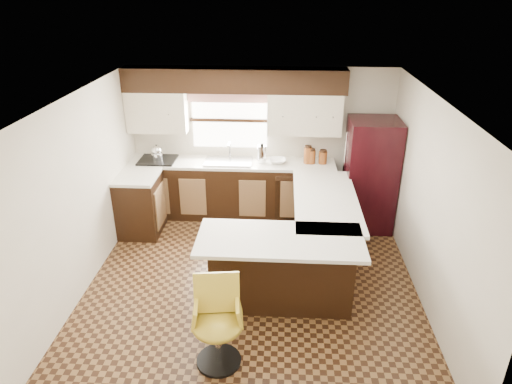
# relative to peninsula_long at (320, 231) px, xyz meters

# --- Properties ---
(floor) EXTENTS (4.40, 4.40, 0.00)m
(floor) POSITION_rel_peninsula_long_xyz_m (-0.90, -0.62, -0.45)
(floor) COLOR #49301A
(floor) RESTS_ON ground
(ceiling) EXTENTS (4.40, 4.40, 0.00)m
(ceiling) POSITION_rel_peninsula_long_xyz_m (-0.90, -0.62, 1.95)
(ceiling) COLOR silver
(ceiling) RESTS_ON wall_back
(wall_back) EXTENTS (4.40, 0.00, 4.40)m
(wall_back) POSITION_rel_peninsula_long_xyz_m (-0.90, 1.58, 0.75)
(wall_back) COLOR beige
(wall_back) RESTS_ON floor
(wall_front) EXTENTS (4.40, 0.00, 4.40)m
(wall_front) POSITION_rel_peninsula_long_xyz_m (-0.90, -2.83, 0.75)
(wall_front) COLOR beige
(wall_front) RESTS_ON floor
(wall_left) EXTENTS (0.00, 4.40, 4.40)m
(wall_left) POSITION_rel_peninsula_long_xyz_m (-3.00, -0.62, 0.75)
(wall_left) COLOR beige
(wall_left) RESTS_ON floor
(wall_right) EXTENTS (0.00, 4.40, 4.40)m
(wall_right) POSITION_rel_peninsula_long_xyz_m (1.20, -0.62, 0.75)
(wall_right) COLOR beige
(wall_right) RESTS_ON floor
(base_cab_back) EXTENTS (3.30, 0.60, 0.90)m
(base_cab_back) POSITION_rel_peninsula_long_xyz_m (-1.35, 1.28, 0.00)
(base_cab_back) COLOR black
(base_cab_back) RESTS_ON floor
(base_cab_left) EXTENTS (0.60, 0.70, 0.90)m
(base_cab_left) POSITION_rel_peninsula_long_xyz_m (-2.70, 0.62, 0.00)
(base_cab_left) COLOR black
(base_cab_left) RESTS_ON floor
(counter_back) EXTENTS (3.30, 0.60, 0.04)m
(counter_back) POSITION_rel_peninsula_long_xyz_m (-1.35, 1.28, 0.47)
(counter_back) COLOR silver
(counter_back) RESTS_ON base_cab_back
(counter_left) EXTENTS (0.60, 0.70, 0.04)m
(counter_left) POSITION_rel_peninsula_long_xyz_m (-2.70, 0.62, 0.47)
(counter_left) COLOR silver
(counter_left) RESTS_ON base_cab_left
(soffit) EXTENTS (3.40, 0.35, 0.36)m
(soffit) POSITION_rel_peninsula_long_xyz_m (-1.30, 1.40, 1.77)
(soffit) COLOR black
(soffit) RESTS_ON wall_back
(upper_cab_left) EXTENTS (0.94, 0.35, 0.64)m
(upper_cab_left) POSITION_rel_peninsula_long_xyz_m (-2.52, 1.40, 1.27)
(upper_cab_left) COLOR beige
(upper_cab_left) RESTS_ON wall_back
(upper_cab_right) EXTENTS (1.14, 0.35, 0.64)m
(upper_cab_right) POSITION_rel_peninsula_long_xyz_m (-0.22, 1.40, 1.27)
(upper_cab_right) COLOR beige
(upper_cab_right) RESTS_ON wall_back
(window_pane) EXTENTS (1.20, 0.02, 0.90)m
(window_pane) POSITION_rel_peninsula_long_xyz_m (-1.40, 1.56, 1.10)
(window_pane) COLOR white
(window_pane) RESTS_ON wall_back
(valance) EXTENTS (1.30, 0.06, 0.18)m
(valance) POSITION_rel_peninsula_long_xyz_m (-1.40, 1.52, 1.49)
(valance) COLOR #D19B93
(valance) RESTS_ON wall_back
(sink) EXTENTS (0.75, 0.45, 0.03)m
(sink) POSITION_rel_peninsula_long_xyz_m (-1.40, 1.25, 0.51)
(sink) COLOR #B2B2B7
(sink) RESTS_ON counter_back
(dishwasher) EXTENTS (0.58, 0.03, 0.78)m
(dishwasher) POSITION_rel_peninsula_long_xyz_m (-0.35, 0.99, -0.02)
(dishwasher) COLOR black
(dishwasher) RESTS_ON floor
(cooktop) EXTENTS (0.58, 0.50, 0.02)m
(cooktop) POSITION_rel_peninsula_long_xyz_m (-2.55, 1.25, 0.51)
(cooktop) COLOR black
(cooktop) RESTS_ON counter_back
(peninsula_long) EXTENTS (0.60, 1.95, 0.90)m
(peninsula_long) POSITION_rel_peninsula_long_xyz_m (0.00, 0.00, 0.00)
(peninsula_long) COLOR black
(peninsula_long) RESTS_ON floor
(peninsula_return) EXTENTS (1.65, 0.60, 0.90)m
(peninsula_return) POSITION_rel_peninsula_long_xyz_m (-0.53, -0.97, 0.00)
(peninsula_return) COLOR black
(peninsula_return) RESTS_ON floor
(counter_pen_long) EXTENTS (0.84, 1.95, 0.04)m
(counter_pen_long) POSITION_rel_peninsula_long_xyz_m (0.05, 0.00, 0.47)
(counter_pen_long) COLOR silver
(counter_pen_long) RESTS_ON peninsula_long
(counter_pen_return) EXTENTS (1.89, 0.84, 0.04)m
(counter_pen_return) POSITION_rel_peninsula_long_xyz_m (-0.55, -1.06, 0.47)
(counter_pen_return) COLOR silver
(counter_pen_return) RESTS_ON peninsula_return
(refrigerator) EXTENTS (0.75, 0.72, 1.74)m
(refrigerator) POSITION_rel_peninsula_long_xyz_m (0.81, 1.04, 0.42)
(refrigerator) COLOR black
(refrigerator) RESTS_ON floor
(bar_chair) EXTENTS (0.56, 0.56, 0.95)m
(bar_chair) POSITION_rel_peninsula_long_xyz_m (-1.15, -2.00, 0.02)
(bar_chair) COLOR gold
(bar_chair) RESTS_ON floor
(kettle) EXTENTS (0.18, 0.18, 0.24)m
(kettle) POSITION_rel_peninsula_long_xyz_m (-2.55, 1.26, 0.64)
(kettle) COLOR silver
(kettle) RESTS_ON cooktop
(percolator) EXTENTS (0.14, 0.14, 0.28)m
(percolator) POSITION_rel_peninsula_long_xyz_m (-0.87, 1.28, 0.64)
(percolator) COLOR silver
(percolator) RESTS_ON counter_back
(mixing_bowl) EXTENTS (0.29, 0.29, 0.07)m
(mixing_bowl) POSITION_rel_peninsula_long_xyz_m (-0.62, 1.28, 0.53)
(mixing_bowl) COLOR white
(mixing_bowl) RESTS_ON counter_back
(canister_large) EXTENTS (0.13, 0.13, 0.26)m
(canister_large) POSITION_rel_peninsula_long_xyz_m (-0.14, 1.30, 0.63)
(canister_large) COLOR brown
(canister_large) RESTS_ON counter_back
(canister_med) EXTENTS (0.13, 0.13, 0.21)m
(canister_med) POSITION_rel_peninsula_long_xyz_m (-0.09, 1.30, 0.60)
(canister_med) COLOR brown
(canister_med) RESTS_ON counter_back
(canister_small) EXTENTS (0.13, 0.13, 0.19)m
(canister_small) POSITION_rel_peninsula_long_xyz_m (0.10, 1.30, 0.59)
(canister_small) COLOR brown
(canister_small) RESTS_ON counter_back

